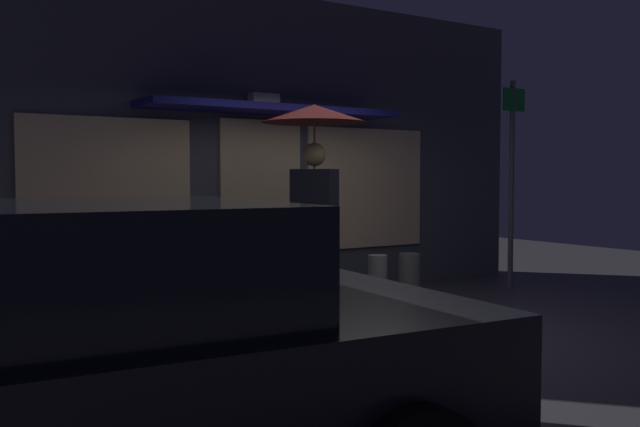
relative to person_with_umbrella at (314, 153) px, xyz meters
name	(u,v)px	position (x,y,z in m)	size (l,w,h in m)	color
ground_plane	(367,331)	(0.14, -0.74, -1.75)	(18.00, 18.00, 0.00)	#423F44
building_facade	(255,147)	(0.14, 1.59, 0.12)	(8.42, 1.00, 3.76)	#4C4C56
person_with_umbrella	(314,153)	(0.00, 0.00, 0.00)	(1.11, 1.11, 2.25)	black
street_sign_post	(512,173)	(3.30, 0.28, -0.19)	(0.40, 0.07, 2.77)	#595B60
sidewalk_bollard	(409,275)	(1.81, 0.60, -1.48)	(0.27, 0.27, 0.53)	slate
sidewalk_bollard_2	(378,281)	(1.04, 0.26, -1.45)	(0.22, 0.22, 0.59)	#9E998E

